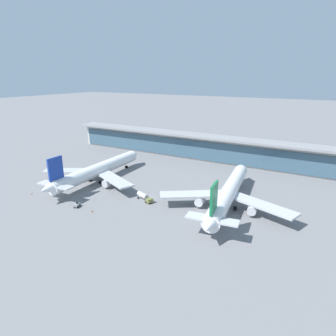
{
  "coord_description": "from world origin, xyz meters",
  "views": [
    {
      "loc": [
        63.88,
        -95.32,
        49.19
      ],
      "look_at": [
        0.0,
        17.15,
        8.28
      ],
      "focal_mm": 31.47,
      "sensor_mm": 36.0,
      "label": 1
    }
  ],
  "objects_px": {
    "safety_cone_alpha": "(52,192)",
    "safety_cone_delta": "(78,207)",
    "service_truck_by_tail_blue": "(118,183)",
    "service_truck_mid_apron_olive": "(144,196)",
    "safety_cone_bravo": "(32,193)",
    "airliner_left_stand": "(97,170)",
    "service_truck_under_wing_olive": "(76,172)",
    "airliner_centre_stand": "(228,193)",
    "safety_cone_charlie": "(92,211)",
    "service_truck_near_nose_grey": "(77,205)"
  },
  "relations": [
    {
      "from": "service_truck_by_tail_blue",
      "to": "airliner_centre_stand",
      "type": "bearing_deg",
      "value": 2.59
    },
    {
      "from": "service_truck_mid_apron_olive",
      "to": "safety_cone_delta",
      "type": "relative_size",
      "value": 12.6
    },
    {
      "from": "service_truck_by_tail_blue",
      "to": "service_truck_mid_apron_olive",
      "type": "bearing_deg",
      "value": -22.7
    },
    {
      "from": "safety_cone_charlie",
      "to": "safety_cone_delta",
      "type": "height_order",
      "value": "same"
    },
    {
      "from": "airliner_left_stand",
      "to": "safety_cone_delta",
      "type": "bearing_deg",
      "value": -62.11
    },
    {
      "from": "service_truck_by_tail_blue",
      "to": "safety_cone_delta",
      "type": "height_order",
      "value": "service_truck_by_tail_blue"
    },
    {
      "from": "airliner_centre_stand",
      "to": "service_truck_near_nose_grey",
      "type": "xyz_separation_m",
      "value": [
        -50.92,
        -29.24,
        -4.8
      ]
    },
    {
      "from": "airliner_left_stand",
      "to": "safety_cone_bravo",
      "type": "height_order",
      "value": "airliner_left_stand"
    },
    {
      "from": "airliner_left_stand",
      "to": "safety_cone_bravo",
      "type": "bearing_deg",
      "value": -118.14
    },
    {
      "from": "safety_cone_bravo",
      "to": "safety_cone_delta",
      "type": "bearing_deg",
      "value": -0.57
    },
    {
      "from": "airliner_left_stand",
      "to": "service_truck_under_wing_olive",
      "type": "bearing_deg",
      "value": 170.32
    },
    {
      "from": "service_truck_mid_apron_olive",
      "to": "safety_cone_alpha",
      "type": "relative_size",
      "value": 12.6
    },
    {
      "from": "service_truck_near_nose_grey",
      "to": "service_truck_under_wing_olive",
      "type": "relative_size",
      "value": 0.99
    },
    {
      "from": "service_truck_near_nose_grey",
      "to": "safety_cone_charlie",
      "type": "bearing_deg",
      "value": -2.06
    },
    {
      "from": "service_truck_by_tail_blue",
      "to": "safety_cone_bravo",
      "type": "xyz_separation_m",
      "value": [
        -25.84,
        -27.07,
        -0.49
      ]
    },
    {
      "from": "service_truck_under_wing_olive",
      "to": "safety_cone_delta",
      "type": "height_order",
      "value": "service_truck_under_wing_olive"
    },
    {
      "from": "airliner_left_stand",
      "to": "service_truck_near_nose_grey",
      "type": "distance_m",
      "value": 29.37
    },
    {
      "from": "service_truck_by_tail_blue",
      "to": "safety_cone_delta",
      "type": "relative_size",
      "value": 9.31
    },
    {
      "from": "service_truck_by_tail_blue",
      "to": "safety_cone_bravo",
      "type": "distance_m",
      "value": 37.42
    },
    {
      "from": "service_truck_near_nose_grey",
      "to": "service_truck_by_tail_blue",
      "type": "bearing_deg",
      "value": 92.61
    },
    {
      "from": "service_truck_near_nose_grey",
      "to": "service_truck_mid_apron_olive",
      "type": "relative_size",
      "value": 0.37
    },
    {
      "from": "service_truck_under_wing_olive",
      "to": "safety_cone_alpha",
      "type": "distance_m",
      "value": 26.26
    },
    {
      "from": "airliner_centre_stand",
      "to": "service_truck_mid_apron_olive",
      "type": "xyz_separation_m",
      "value": [
        -31.78,
        -10.88,
        -3.97
      ]
    },
    {
      "from": "service_truck_mid_apron_olive",
      "to": "safety_cone_delta",
      "type": "bearing_deg",
      "value": -134.31
    },
    {
      "from": "safety_cone_alpha",
      "to": "airliner_left_stand",
      "type": "bearing_deg",
      "value": 71.07
    },
    {
      "from": "safety_cone_delta",
      "to": "airliner_left_stand",
      "type": "bearing_deg",
      "value": 117.89
    },
    {
      "from": "service_truck_under_wing_olive",
      "to": "safety_cone_delta",
      "type": "distance_m",
      "value": 43.21
    },
    {
      "from": "safety_cone_alpha",
      "to": "service_truck_by_tail_blue",
      "type": "bearing_deg",
      "value": 49.02
    },
    {
      "from": "safety_cone_delta",
      "to": "airliner_centre_stand",
      "type": "bearing_deg",
      "value": 30.63
    },
    {
      "from": "safety_cone_alpha",
      "to": "safety_cone_delta",
      "type": "bearing_deg",
      "value": -14.17
    },
    {
      "from": "safety_cone_charlie",
      "to": "service_truck_by_tail_blue",
      "type": "bearing_deg",
      "value": 109.03
    },
    {
      "from": "service_truck_under_wing_olive",
      "to": "service_truck_mid_apron_olive",
      "type": "bearing_deg",
      "value": -11.83
    },
    {
      "from": "airliner_centre_stand",
      "to": "safety_cone_charlie",
      "type": "xyz_separation_m",
      "value": [
        -42.77,
        -29.53,
        -5.36
      ]
    },
    {
      "from": "service_truck_under_wing_olive",
      "to": "service_truck_near_nose_grey",
      "type": "bearing_deg",
      "value": -42.97
    },
    {
      "from": "safety_cone_bravo",
      "to": "safety_cone_delta",
      "type": "relative_size",
      "value": 1.0
    },
    {
      "from": "service_truck_by_tail_blue",
      "to": "safety_cone_alpha",
      "type": "bearing_deg",
      "value": -130.98
    },
    {
      "from": "airliner_centre_stand",
      "to": "safety_cone_delta",
      "type": "height_order",
      "value": "airliner_centre_stand"
    },
    {
      "from": "service_truck_under_wing_olive",
      "to": "safety_cone_charlie",
      "type": "relative_size",
      "value": 4.68
    },
    {
      "from": "service_truck_near_nose_grey",
      "to": "safety_cone_delta",
      "type": "bearing_deg",
      "value": -32.08
    },
    {
      "from": "airliner_centre_stand",
      "to": "service_truck_near_nose_grey",
      "type": "relative_size",
      "value": 20.79
    },
    {
      "from": "service_truck_under_wing_olive",
      "to": "service_truck_by_tail_blue",
      "type": "relative_size",
      "value": 0.5
    },
    {
      "from": "service_truck_under_wing_olive",
      "to": "safety_cone_charlie",
      "type": "bearing_deg",
      "value": -36.69
    },
    {
      "from": "service_truck_by_tail_blue",
      "to": "service_truck_near_nose_grey",
      "type": "bearing_deg",
      "value": -87.39
    },
    {
      "from": "service_truck_mid_apron_olive",
      "to": "service_truck_by_tail_blue",
      "type": "xyz_separation_m",
      "value": [
        -20.36,
        8.52,
        -0.9
      ]
    },
    {
      "from": "safety_cone_bravo",
      "to": "airliner_left_stand",
      "type": "bearing_deg",
      "value": 61.86
    },
    {
      "from": "service_truck_under_wing_olive",
      "to": "service_truck_by_tail_blue",
      "type": "height_order",
      "value": "service_truck_by_tail_blue"
    },
    {
      "from": "service_truck_near_nose_grey",
      "to": "safety_cone_alpha",
      "type": "relative_size",
      "value": 4.65
    },
    {
      "from": "airliner_left_stand",
      "to": "service_truck_by_tail_blue",
      "type": "height_order",
      "value": "airliner_left_stand"
    },
    {
      "from": "service_truck_near_nose_grey",
      "to": "safety_cone_alpha",
      "type": "height_order",
      "value": "service_truck_near_nose_grey"
    },
    {
      "from": "airliner_centre_stand",
      "to": "service_truck_mid_apron_olive",
      "type": "bearing_deg",
      "value": -161.11
    }
  ]
}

